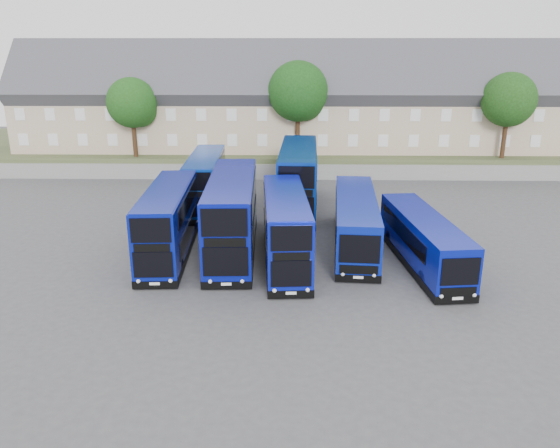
# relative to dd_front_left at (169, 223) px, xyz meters

# --- Properties ---
(ground) EXTENTS (120.00, 120.00, 0.00)m
(ground) POSITION_rel_dd_front_left_xyz_m (6.17, -3.53, -2.06)
(ground) COLOR #444449
(ground) RESTS_ON ground
(retaining_wall) EXTENTS (70.00, 0.40, 1.50)m
(retaining_wall) POSITION_rel_dd_front_left_xyz_m (6.17, 20.47, -1.31)
(retaining_wall) COLOR slate
(retaining_wall) RESTS_ON ground
(earth_bank) EXTENTS (80.00, 20.00, 2.00)m
(earth_bank) POSITION_rel_dd_front_left_xyz_m (6.17, 30.47, -1.06)
(earth_bank) COLOR #3C4A2A
(earth_bank) RESTS_ON ground
(terrace_row) EXTENTS (66.00, 10.40, 11.20)m
(terrace_row) POSITION_rel_dd_front_left_xyz_m (12.17, 26.47, 4.53)
(terrace_row) COLOR tan
(terrace_row) RESTS_ON earth_bank
(dd_front_left) EXTENTS (2.96, 10.68, 4.20)m
(dd_front_left) POSITION_rel_dd_front_left_xyz_m (0.00, 0.00, 0.00)
(dd_front_left) COLOR #07148B
(dd_front_left) RESTS_ON ground
(dd_front_mid) EXTENTS (3.20, 12.02, 4.74)m
(dd_front_mid) POSITION_rel_dd_front_left_xyz_m (3.86, 0.70, 0.27)
(dd_front_mid) COLOR #07118F
(dd_front_mid) RESTS_ON ground
(dd_front_right) EXTENTS (3.07, 10.63, 4.17)m
(dd_front_right) POSITION_rel_dd_front_left_xyz_m (7.20, -1.06, -0.01)
(dd_front_right) COLOR #0914A5
(dd_front_right) RESTS_ON ground
(dd_rear_left) EXTENTS (2.76, 10.53, 4.15)m
(dd_rear_left) POSITION_rel_dd_front_left_xyz_m (0.67, 10.78, -0.02)
(dd_rear_left) COLOR #0835A4
(dd_rear_left) RESTS_ON ground
(dd_rear_right) EXTENTS (3.26, 12.36, 4.88)m
(dd_rear_right) POSITION_rel_dd_front_left_xyz_m (8.11, 10.61, 0.34)
(dd_rear_right) COLOR navy
(dd_rear_right) RESTS_ON ground
(coach_east_a) EXTENTS (3.46, 12.20, 3.29)m
(coach_east_a) POSITION_rel_dd_front_left_xyz_m (11.67, 1.76, -0.45)
(coach_east_a) COLOR #081DA2
(coach_east_a) RESTS_ON ground
(coach_east_b) EXTENTS (3.41, 11.05, 2.97)m
(coach_east_b) POSITION_rel_dd_front_left_xyz_m (15.31, -1.36, -0.61)
(coach_east_b) COLOR #081497
(coach_east_b) RESTS_ON ground
(tree_west) EXTENTS (4.80, 4.80, 7.65)m
(tree_west) POSITION_rel_dd_front_left_xyz_m (-7.69, 21.57, 4.99)
(tree_west) COLOR #382314
(tree_west) RESTS_ON earth_bank
(tree_mid) EXTENTS (5.76, 5.76, 9.18)m
(tree_mid) POSITION_rel_dd_front_left_xyz_m (8.31, 22.07, 6.01)
(tree_mid) COLOR #382314
(tree_mid) RESTS_ON earth_bank
(tree_east) EXTENTS (5.12, 5.12, 8.16)m
(tree_east) POSITION_rel_dd_front_left_xyz_m (28.31, 21.57, 5.33)
(tree_east) COLOR #382314
(tree_east) RESTS_ON earth_bank
(tree_far) EXTENTS (5.44, 5.44, 8.67)m
(tree_far) POSITION_rel_dd_front_left_xyz_m (34.31, 28.57, 5.67)
(tree_far) COLOR #382314
(tree_far) RESTS_ON earth_bank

